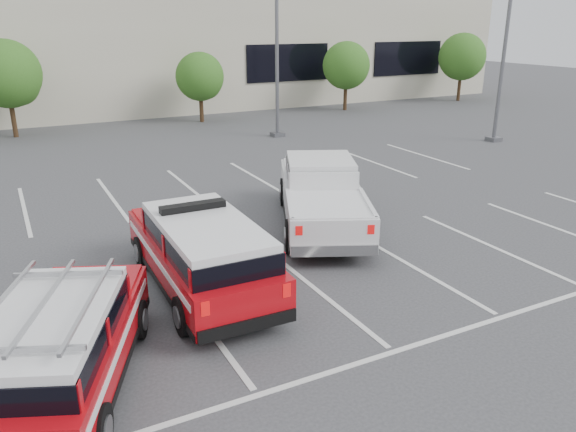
# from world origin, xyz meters

# --- Properties ---
(ground) EXTENTS (120.00, 120.00, 0.00)m
(ground) POSITION_xyz_m (0.00, 0.00, 0.00)
(ground) COLOR #37373A
(ground) RESTS_ON ground
(stall_markings) EXTENTS (23.00, 15.00, 0.01)m
(stall_markings) POSITION_xyz_m (0.00, 4.50, 0.01)
(stall_markings) COLOR silver
(stall_markings) RESTS_ON ground
(convention_building) EXTENTS (60.00, 16.99, 13.20)m
(convention_building) POSITION_xyz_m (0.18, 31.86, 4.72)
(convention_building) COLOR beige
(convention_building) RESTS_ON ground
(tree_mid_left) EXTENTS (3.37, 3.37, 4.85)m
(tree_mid_left) POSITION_xyz_m (-4.91, 22.05, 3.04)
(tree_mid_left) COLOR #3F2B19
(tree_mid_left) RESTS_ON ground
(tree_mid_right) EXTENTS (2.77, 2.77, 3.99)m
(tree_mid_right) POSITION_xyz_m (5.09, 22.05, 2.50)
(tree_mid_right) COLOR #3F2B19
(tree_mid_right) RESTS_ON ground
(tree_right) EXTENTS (3.07, 3.07, 4.42)m
(tree_right) POSITION_xyz_m (15.09, 22.05, 2.77)
(tree_right) COLOR #3F2B19
(tree_right) RESTS_ON ground
(tree_far_right) EXTENTS (3.37, 3.37, 4.85)m
(tree_far_right) POSITION_xyz_m (25.09, 22.05, 3.04)
(tree_far_right) COLOR #3F2B19
(tree_far_right) RESTS_ON ground
(light_pole_mid) EXTENTS (0.90, 0.60, 10.24)m
(light_pole_mid) POSITION_xyz_m (7.00, 16.00, 5.19)
(light_pole_mid) COLOR #59595E
(light_pole_mid) RESTS_ON ground
(light_pole_right) EXTENTS (0.90, 0.60, 10.24)m
(light_pole_right) POSITION_xyz_m (16.00, 10.00, 5.19)
(light_pole_right) COLOR #59595E
(light_pole_right) RESTS_ON ground
(fire_chief_suv) EXTENTS (2.03, 5.41, 1.89)m
(fire_chief_suv) POSITION_xyz_m (-2.23, 1.10, 0.77)
(fire_chief_suv) COLOR #A8080F
(fire_chief_suv) RESTS_ON ground
(white_pickup) EXTENTS (4.51, 6.47, 1.89)m
(white_pickup) POSITION_xyz_m (2.23, 3.52, 0.75)
(white_pickup) COLOR silver
(white_pickup) RESTS_ON ground
(ladder_suv) EXTENTS (3.55, 5.05, 1.85)m
(ladder_suv) POSITION_xyz_m (-5.38, -1.36, 0.74)
(ladder_suv) COLOR #A8080F
(ladder_suv) RESTS_ON ground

